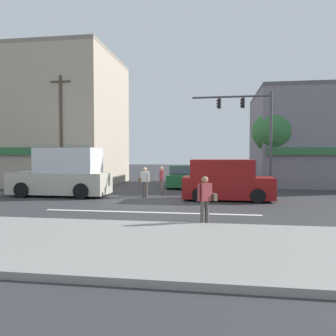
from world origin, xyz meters
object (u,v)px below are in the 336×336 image
object	(u,v)px
traffic_light_mast	(254,125)
pedestrian_far_side	(145,180)
utility_pole_near_left	(61,131)
pedestrian_mid_crossing	(162,179)
van_crossing_rightbound	(226,181)
sedan_crossing_leftbound	(182,177)
street_tree	(273,132)
pedestrian_foreground_with_bag	(205,198)
box_truck_parked_curbside	(63,174)

from	to	relation	value
traffic_light_mast	pedestrian_far_side	size ratio (longest dim) A/B	3.71
utility_pole_near_left	pedestrian_mid_crossing	size ratio (longest dim) A/B	4.55
van_crossing_rightbound	pedestrian_far_side	size ratio (longest dim) A/B	2.78
sedan_crossing_leftbound	utility_pole_near_left	bearing A→B (deg)	-157.87
street_tree	pedestrian_mid_crossing	size ratio (longest dim) A/B	3.24
sedan_crossing_leftbound	van_crossing_rightbound	bearing A→B (deg)	-65.16
sedan_crossing_leftbound	pedestrian_far_side	size ratio (longest dim) A/B	2.46
traffic_light_mast	pedestrian_mid_crossing	distance (m)	6.61
street_tree	sedan_crossing_leftbound	distance (m)	7.18
pedestrian_far_side	utility_pole_near_left	bearing A→B (deg)	155.05
utility_pole_near_left	pedestrian_far_side	bearing A→B (deg)	-24.95
pedestrian_foreground_with_bag	pedestrian_far_side	distance (m)	7.77
street_tree	utility_pole_near_left	size ratio (longest dim) A/B	0.71
utility_pole_near_left	box_truck_parked_curbside	size ratio (longest dim) A/B	1.35
traffic_light_mast	pedestrian_mid_crossing	bearing A→B (deg)	-162.30
utility_pole_near_left	sedan_crossing_leftbound	xyz separation A→B (m)	(7.75, 3.15, -3.23)
street_tree	pedestrian_mid_crossing	world-z (taller)	street_tree
traffic_light_mast	pedestrian_foreground_with_bag	bearing A→B (deg)	-104.76
street_tree	pedestrian_foreground_with_bag	bearing A→B (deg)	-107.70
sedan_crossing_leftbound	pedestrian_mid_crossing	bearing A→B (deg)	-98.59
traffic_light_mast	sedan_crossing_leftbound	bearing A→B (deg)	148.21
pedestrian_far_side	van_crossing_rightbound	bearing A→B (deg)	-4.78
box_truck_parked_curbside	pedestrian_foreground_with_bag	size ratio (longest dim) A/B	3.37
pedestrian_foreground_with_bag	pedestrian_mid_crossing	distance (m)	8.75
street_tree	pedestrian_foreground_with_bag	size ratio (longest dim) A/B	3.24
pedestrian_mid_crossing	pedestrian_far_side	bearing A→B (deg)	-117.72
box_truck_parked_curbside	pedestrian_far_side	distance (m)	4.73
street_tree	traffic_light_mast	world-z (taller)	traffic_light_mast
pedestrian_foreground_with_bag	pedestrian_far_side	size ratio (longest dim) A/B	1.00
sedan_crossing_leftbound	box_truck_parked_curbside	xyz separation A→B (m)	(-6.15, -6.19, 0.54)
street_tree	box_truck_parked_curbside	distance (m)	14.42
traffic_light_mast	pedestrian_foreground_with_bag	world-z (taller)	traffic_light_mast
pedestrian_foreground_with_bag	pedestrian_mid_crossing	size ratio (longest dim) A/B	1.00
pedestrian_mid_crossing	pedestrian_far_side	distance (m)	1.55
traffic_light_mast	pedestrian_mid_crossing	size ratio (longest dim) A/B	3.71
utility_pole_near_left	pedestrian_foreground_with_bag	xyz separation A→B (m)	(9.88, -9.84, -2.99)
traffic_light_mast	pedestrian_far_side	xyz separation A→B (m)	(-6.21, -3.13, -3.22)
sedan_crossing_leftbound	pedestrian_mid_crossing	size ratio (longest dim) A/B	2.46
box_truck_parked_curbside	pedestrian_mid_crossing	bearing A→B (deg)	15.13
box_truck_parked_curbside	pedestrian_foreground_with_bag	distance (m)	10.73
street_tree	pedestrian_far_side	distance (m)	10.59
pedestrian_foreground_with_bag	van_crossing_rightbound	bearing A→B (deg)	82.57
van_crossing_rightbound	sedan_crossing_leftbound	world-z (taller)	van_crossing_rightbound
sedan_crossing_leftbound	pedestrian_foreground_with_bag	distance (m)	13.17
street_tree	pedestrian_foreground_with_bag	distance (m)	14.34
street_tree	traffic_light_mast	distance (m)	3.71
utility_pole_near_left	sedan_crossing_leftbound	size ratio (longest dim) A/B	1.85
traffic_light_mast	pedestrian_foreground_with_bag	size ratio (longest dim) A/B	3.71
pedestrian_far_side	sedan_crossing_leftbound	bearing A→B (deg)	76.75
utility_pole_near_left	pedestrian_mid_crossing	world-z (taller)	utility_pole_near_left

